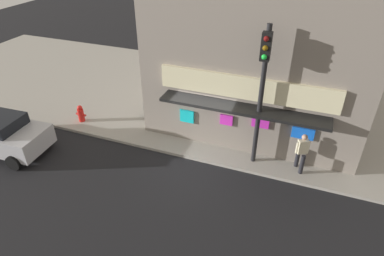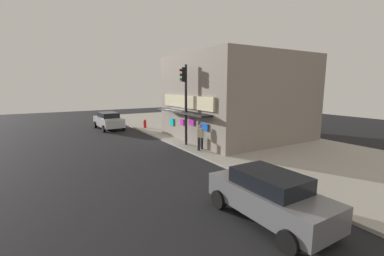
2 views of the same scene
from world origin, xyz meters
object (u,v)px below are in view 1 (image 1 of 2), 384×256
(fire_hydrant, at_px, (81,114))
(pedestrian, at_px, (302,151))
(traffic_light, at_px, (262,82))
(trash_can, at_px, (149,109))
(potted_plant_by_doorway, at_px, (250,119))
(potted_plant_by_window, at_px, (172,115))

(fire_hydrant, bearing_deg, pedestrian, -0.39)
(traffic_light, xyz_separation_m, trash_can, (-5.55, 1.77, -3.10))
(trash_can, relative_size, potted_plant_by_doorway, 0.77)
(traffic_light, distance_m, potted_plant_by_window, 5.44)
(pedestrian, height_order, potted_plant_by_window, pedestrian)
(traffic_light, bearing_deg, pedestrian, 5.16)
(pedestrian, bearing_deg, trash_can, 167.59)
(fire_hydrant, bearing_deg, potted_plant_by_doorway, 14.51)
(traffic_light, bearing_deg, fire_hydrant, 178.44)
(trash_can, height_order, pedestrian, pedestrian)
(traffic_light, distance_m, trash_can, 6.60)
(fire_hydrant, bearing_deg, traffic_light, -1.56)
(fire_hydrant, xyz_separation_m, potted_plant_by_doorway, (7.77, 2.01, 0.22))
(potted_plant_by_doorway, bearing_deg, trash_can, -174.51)
(fire_hydrant, distance_m, potted_plant_by_doorway, 8.03)
(traffic_light, height_order, fire_hydrant, traffic_light)
(fire_hydrant, bearing_deg, trash_can, 28.11)
(traffic_light, relative_size, pedestrian, 3.38)
(potted_plant_by_doorway, distance_m, potted_plant_by_window, 3.62)
(fire_hydrant, relative_size, potted_plant_by_doorway, 0.77)
(pedestrian, relative_size, potted_plant_by_doorway, 1.49)
(traffic_light, distance_m, pedestrian, 3.18)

